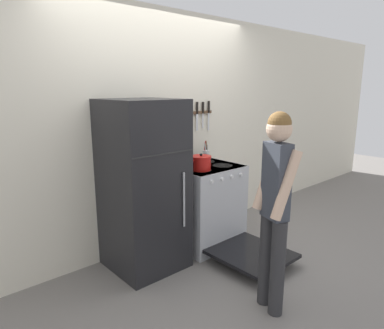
# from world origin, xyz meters

# --- Properties ---
(ground_plane) EXTENTS (14.00, 14.00, 0.00)m
(ground_plane) POSITION_xyz_m (0.00, 0.00, 0.00)
(ground_plane) COLOR slate
(wall_back) EXTENTS (10.00, 0.06, 2.55)m
(wall_back) POSITION_xyz_m (0.00, 0.03, 1.27)
(wall_back) COLOR silver
(wall_back) RESTS_ON ground_plane
(refrigerator) EXTENTS (0.67, 0.71, 1.64)m
(refrigerator) POSITION_xyz_m (-0.48, -0.34, 0.82)
(refrigerator) COLOR black
(refrigerator) RESTS_ON ground_plane
(stove_range) EXTENTS (0.73, 1.42, 0.90)m
(stove_range) POSITION_xyz_m (0.30, -0.38, 0.45)
(stove_range) COLOR silver
(stove_range) RESTS_ON ground_plane
(dutch_oven_pot) EXTENTS (0.26, 0.21, 0.17)m
(dutch_oven_pot) POSITION_xyz_m (0.14, -0.49, 0.98)
(dutch_oven_pot) COLOR red
(dutch_oven_pot) RESTS_ON stove_range
(tea_kettle) EXTENTS (0.21, 0.17, 0.24)m
(tea_kettle) POSITION_xyz_m (0.15, -0.21, 0.98)
(tea_kettle) COLOR silver
(tea_kettle) RESTS_ON stove_range
(utensil_jar) EXTENTS (0.08, 0.08, 0.24)m
(utensil_jar) POSITION_xyz_m (0.48, -0.20, 0.97)
(utensil_jar) COLOR silver
(utensil_jar) RESTS_ON stove_range
(person) EXTENTS (0.32, 0.37, 1.57)m
(person) POSITION_xyz_m (-0.13, -1.59, 0.90)
(person) COLOR #2D2D30
(person) RESTS_ON ground_plane
(wall_knife_strip) EXTENTS (0.38, 0.03, 0.37)m
(wall_knife_strip) POSITION_xyz_m (0.56, -0.02, 1.45)
(wall_knife_strip) COLOR brown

